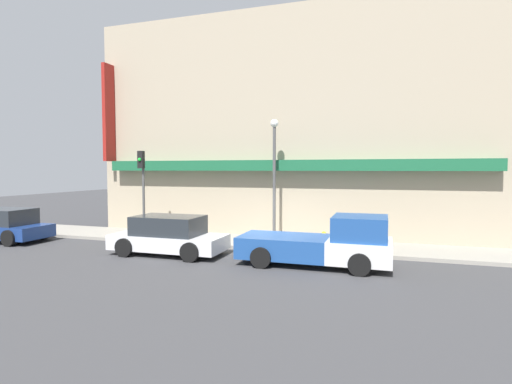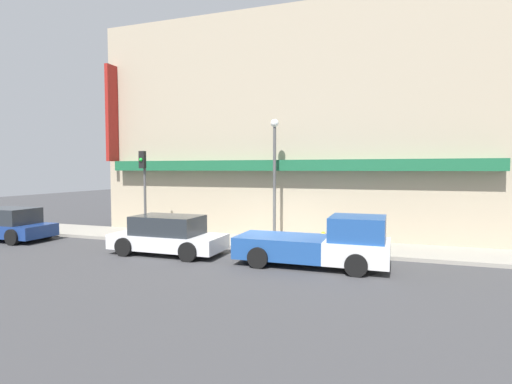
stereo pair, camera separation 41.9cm
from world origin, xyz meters
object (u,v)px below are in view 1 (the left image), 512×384
object	(u,v)px
traffic_light	(142,179)
pickup_truck	(324,244)
background_car	(6,225)
fire_hydrant	(324,240)
parked_car	(169,236)
street_lamp	(274,165)

from	to	relation	value
traffic_light	pickup_truck	bearing A→B (deg)	-14.62
background_car	fire_hydrant	distance (m)	14.56
parked_car	background_car	size ratio (longest dim) A/B	1.10
fire_hydrant	traffic_light	bearing A→B (deg)	179.62
pickup_truck	background_car	bearing A→B (deg)	177.70
pickup_truck	traffic_light	world-z (taller)	traffic_light
fire_hydrant	pickup_truck	bearing A→B (deg)	-81.35
parked_car	fire_hydrant	distance (m)	6.16
pickup_truck	fire_hydrant	bearing A→B (deg)	97.13
parked_car	traffic_light	bearing A→B (deg)	138.36
fire_hydrant	street_lamp	size ratio (longest dim) A/B	0.13
traffic_light	fire_hydrant	bearing A→B (deg)	-0.38
fire_hydrant	traffic_light	distance (m)	8.76
background_car	fire_hydrant	xyz separation A→B (m)	(14.42, 2.03, -0.24)
parked_car	street_lamp	world-z (taller)	street_lamp
background_car	street_lamp	world-z (taller)	street_lamp
parked_car	pickup_truck	bearing A→B (deg)	-1.27
street_lamp	traffic_light	size ratio (longest dim) A/B	1.34
parked_car	street_lamp	xyz separation A→B (m)	(3.31, 3.54, 2.80)
parked_car	traffic_light	distance (m)	4.14
pickup_truck	street_lamp	distance (m)	5.27
background_car	traffic_light	size ratio (longest dim) A/B	1.01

